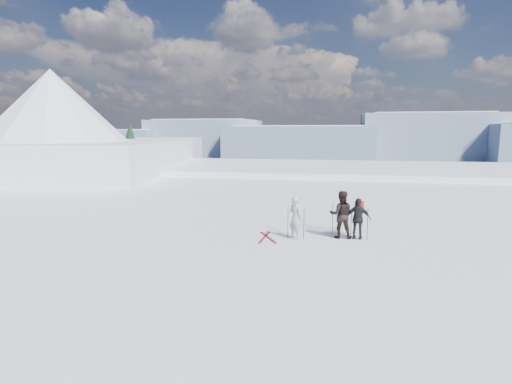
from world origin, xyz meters
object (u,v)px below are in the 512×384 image
Objects in this scene: skier_grey at (295,218)px; skier_dark at (341,215)px; skis_loose at (266,237)px; skier_pack at (358,219)px.

skier_grey is 1.73m from skier_dark.
skier_grey is at bearing 12.58° from skier_dark.
skis_loose is at bearing 45.62° from skier_grey.
skier_dark is 2.95m from skis_loose.
skier_grey reaches higher than skier_pack.
skier_pack is (2.31, 0.38, -0.03)m from skier_grey.
skier_grey is at bearing 17.62° from skier_pack.
skier_dark reaches higher than skis_loose.
skier_grey is 0.89× the size of skier_dark.
skier_dark reaches higher than skier_grey.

